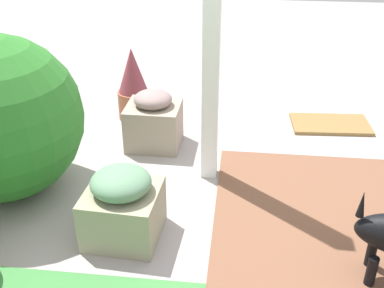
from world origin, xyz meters
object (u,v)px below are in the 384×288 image
object	(u,v)px
stone_planter_mid	(123,206)
terracotta_pot_spiky	(133,86)
porch_pillar	(212,30)
stone_planter_nearest	(154,121)
doormat	(330,124)

from	to	relation	value
stone_planter_mid	terracotta_pot_spiky	world-z (taller)	terracotta_pot_spiky
stone_planter_mid	terracotta_pot_spiky	xyz separation A→B (m)	(0.30, -1.62, 0.09)
stone_planter_mid	porch_pillar	bearing A→B (deg)	-121.34
porch_pillar	stone_planter_nearest	xyz separation A→B (m)	(0.48, -0.39, -0.85)
porch_pillar	stone_planter_mid	size ratio (longest dim) A/B	4.64
stone_planter_mid	doormat	xyz separation A→B (m)	(-1.45, -1.65, -0.20)
porch_pillar	doormat	xyz separation A→B (m)	(-1.00, -0.90, -1.06)
terracotta_pot_spiky	doormat	bearing A→B (deg)	-179.14
stone_planter_mid	doormat	distance (m)	2.20
stone_planter_nearest	terracotta_pot_spiky	distance (m)	0.56
stone_planter_nearest	stone_planter_mid	distance (m)	1.14
porch_pillar	terracotta_pot_spiky	xyz separation A→B (m)	(0.75, -0.88, -0.76)
porch_pillar	stone_planter_mid	bearing A→B (deg)	58.66
porch_pillar	stone_planter_mid	xyz separation A→B (m)	(0.45, 0.74, -0.85)
stone_planter_nearest	porch_pillar	bearing A→B (deg)	140.45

